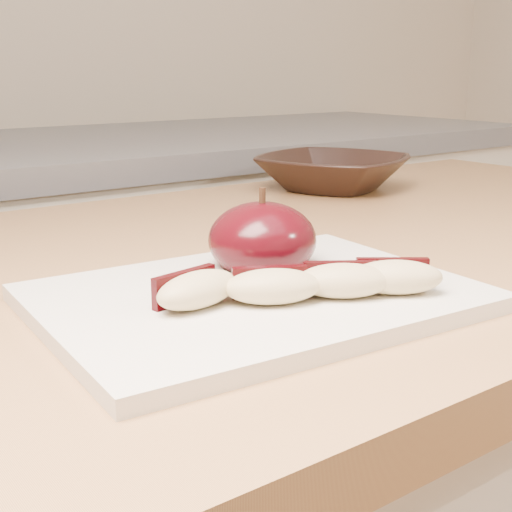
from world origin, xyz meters
TOP-DOWN VIEW (x-y plane):
  - cutting_board at (0.03, 0.37)m, footprint 0.32×0.24m
  - apple_half at (0.07, 0.41)m, footprint 0.11×0.11m
  - apple_wedge_a at (-0.03, 0.36)m, footprint 0.07×0.04m
  - apple_wedge_b at (0.02, 0.33)m, footprint 0.07×0.06m
  - apple_wedge_c at (0.07, 0.32)m, footprint 0.07×0.06m
  - apple_wedge_d at (0.10, 0.30)m, footprint 0.07×0.07m
  - bowl at (0.41, 0.70)m, footprint 0.26×0.26m

SIDE VIEW (x-z plane):
  - cutting_board at x=0.03m, z-range 0.90..0.91m
  - apple_wedge_a at x=-0.03m, z-range 0.91..0.94m
  - apple_wedge_b at x=0.02m, z-range 0.91..0.94m
  - apple_wedge_c at x=0.07m, z-range 0.91..0.94m
  - apple_wedge_d at x=0.10m, z-range 0.91..0.94m
  - bowl at x=0.41m, z-range 0.90..0.95m
  - apple_half at x=0.07m, z-range 0.90..0.97m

